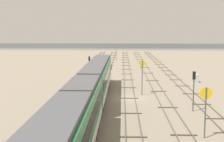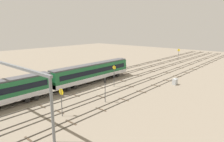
{
  "view_description": "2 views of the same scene",
  "coord_description": "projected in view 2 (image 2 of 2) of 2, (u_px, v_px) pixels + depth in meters",
  "views": [
    {
      "loc": [
        -41.91,
        1.04,
        9.5
      ],
      "look_at": [
        5.09,
        2.61,
        3.14
      ],
      "focal_mm": 49.63,
      "sensor_mm": 36.0,
      "label": 1
    },
    {
      "loc": [
        -32.55,
        -31.6,
        13.81
      ],
      "look_at": [
        3.49,
        -0.25,
        3.41
      ],
      "focal_mm": 31.93,
      "sensor_mm": 36.0,
      "label": 2
    }
  ],
  "objects": [
    {
      "name": "signal_light_trackside_departure",
      "position": [
        105.0,
        87.0,
        37.13
      ],
      "size": [
        0.31,
        0.32,
        4.69
      ],
      "color": "#4C4C51",
      "rests_on": "ground"
    },
    {
      "name": "ground_plane",
      "position": [
        102.0,
        87.0,
        47.2
      ],
      "size": [
        194.82,
        194.82,
        0.0
      ],
      "primitive_type": "plane",
      "color": "gray"
    },
    {
      "name": "track_near_foreground",
      "position": [
        133.0,
        95.0,
        41.36
      ],
      "size": [
        178.82,
        2.4,
        0.16
      ],
      "color": "#59544C",
      "rests_on": "ground"
    },
    {
      "name": "speed_sign_far_trackside",
      "position": [
        61.0,
        98.0,
        31.16
      ],
      "size": [
        0.14,
        1.07,
        4.57
      ],
      "color": "#4C4C51",
      "rests_on": "ground"
    },
    {
      "name": "speed_sign_mid_trackside",
      "position": [
        179.0,
        53.0,
        85.98
      ],
      "size": [
        0.14,
        1.08,
        4.89
      ],
      "color": "#4C4C51",
      "rests_on": "ground"
    },
    {
      "name": "track_far_background",
      "position": [
        77.0,
        80.0,
        53.0
      ],
      "size": [
        178.82,
        2.4,
        0.16
      ],
      "color": "#59544C",
      "rests_on": "ground"
    },
    {
      "name": "overhead_gantry",
      "position": [
        9.0,
        75.0,
        30.39
      ],
      "size": [
        0.4,
        23.48,
        8.54
      ],
      "color": "slate",
      "rests_on": "ground"
    },
    {
      "name": "track_with_train",
      "position": [
        89.0,
        84.0,
        50.09
      ],
      "size": [
        178.82,
        2.4,
        0.16
      ],
      "color": "#59544C",
      "rests_on": "ground"
    },
    {
      "name": "track_middle",
      "position": [
        102.0,
        87.0,
        47.18
      ],
      "size": [
        178.82,
        2.4,
        0.16
      ],
      "color": "#59544C",
      "rests_on": "ground"
    },
    {
      "name": "track_second_near",
      "position": [
        116.0,
        91.0,
        44.27
      ],
      "size": [
        178.82,
        2.4,
        0.16
      ],
      "color": "#59544C",
      "rests_on": "ground"
    },
    {
      "name": "signal_light_trackside_approach",
      "position": [
        122.0,
        63.0,
        64.21
      ],
      "size": [
        0.31,
        0.32,
        4.3
      ],
      "color": "#4C4C51",
      "rests_on": "ground"
    },
    {
      "name": "speed_sign_distant_end",
      "position": [
        114.0,
        73.0,
        47.09
      ],
      "size": [
        0.14,
        0.91,
        5.09
      ],
      "color": "#4C4C51",
      "rests_on": "ground"
    },
    {
      "name": "relay_cabinet",
      "position": [
        175.0,
        82.0,
        49.2
      ],
      "size": [
        1.33,
        0.89,
        1.48
      ],
      "color": "#B2B7BC",
      "rests_on": "ground"
    }
  ]
}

